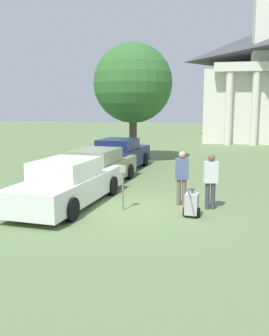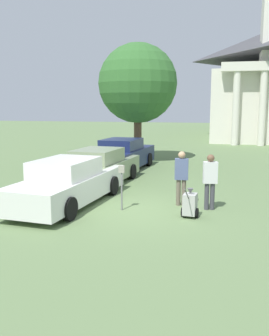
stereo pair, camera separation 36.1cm
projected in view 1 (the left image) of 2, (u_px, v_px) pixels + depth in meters
ground_plane at (135, 210)px, 11.42m from camera, size 120.00×120.00×0.00m
parked_car_white at (69, 184)px, 11.96m from camera, size 2.30×5.35×1.49m
parked_car_sage at (97, 168)px, 14.95m from camera, size 2.25×5.14×1.46m
parked_car_navy at (119, 155)px, 18.50m from camera, size 2.33×5.16×1.55m
parking_meter at (123, 179)px, 11.28m from camera, size 0.18×0.09×1.38m
person_worker at (182, 175)px, 11.86m from camera, size 0.43×0.25×1.74m
person_supervisor at (211, 178)px, 11.40m from camera, size 0.46×0.30×1.71m
equipment_cart at (192, 204)px, 10.69m from camera, size 0.50×1.00×1.00m
church at (258, 82)px, 36.39m from camera, size 10.27×16.25×20.48m
shade_tree at (133, 84)px, 21.04m from camera, size 4.45×4.45×6.62m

